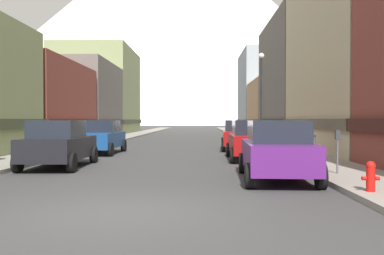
% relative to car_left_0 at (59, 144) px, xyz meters
% --- Properties ---
extents(ground_plane, '(400.00, 400.00, 0.00)m').
position_rel_car_left_0_xyz_m(ground_plane, '(3.80, -7.64, -0.90)').
color(ground_plane, '#3B3B3B').
extents(sidewalk_left, '(2.50, 100.00, 0.15)m').
position_rel_car_left_0_xyz_m(sidewalk_left, '(-2.45, 27.36, -0.82)').
color(sidewalk_left, gray).
rests_on(sidewalk_left, ground).
extents(sidewalk_right, '(2.50, 100.00, 0.15)m').
position_rel_car_left_0_xyz_m(sidewalk_right, '(10.05, 27.36, -0.82)').
color(sidewalk_right, gray).
rests_on(sidewalk_right, ground).
extents(storefront_left_2, '(7.55, 11.91, 6.01)m').
position_rel_car_left_0_xyz_m(storefront_left_2, '(-7.33, 14.75, 1.99)').
color(storefront_left_2, brown).
rests_on(storefront_left_2, ground).
extents(storefront_left_3, '(9.79, 11.77, 7.62)m').
position_rel_car_left_0_xyz_m(storefront_left_3, '(-8.45, 27.19, 2.77)').
color(storefront_left_3, '#66605B').
rests_on(storefront_left_3, ground).
extents(storefront_left_4, '(9.57, 13.89, 11.12)m').
position_rel_car_left_0_xyz_m(storefront_left_4, '(-8.34, 40.13, 4.48)').
color(storefront_left_4, '#8C9966').
rests_on(storefront_left_4, ground).
extents(storefront_right_1, '(7.30, 12.82, 11.65)m').
position_rel_car_left_0_xyz_m(storefront_right_1, '(14.80, 7.66, 4.74)').
color(storefront_right_1, beige).
rests_on(storefront_right_1, ground).
extents(storefront_right_2, '(6.31, 13.67, 10.45)m').
position_rel_car_left_0_xyz_m(storefront_right_2, '(14.30, 21.15, 4.15)').
color(storefront_right_2, '#66605B').
rests_on(storefront_right_2, ground).
extents(storefront_right_3, '(9.20, 11.06, 6.36)m').
position_rel_car_left_0_xyz_m(storefront_right_3, '(15.75, 33.79, 2.16)').
color(storefront_right_3, tan).
rests_on(storefront_right_3, ground).
extents(storefront_right_4, '(9.77, 13.15, 11.68)m').
position_rel_car_left_0_xyz_m(storefront_right_4, '(16.04, 46.29, 4.76)').
color(storefront_right_4, '#99A5B2').
rests_on(storefront_right_4, ground).
extents(car_left_0, '(2.17, 4.45, 1.78)m').
position_rel_car_left_0_xyz_m(car_left_0, '(0.00, 0.00, 0.00)').
color(car_left_0, black).
rests_on(car_left_0, ground).
extents(car_left_1, '(2.13, 4.43, 1.78)m').
position_rel_car_left_0_xyz_m(car_left_1, '(-0.00, 6.61, 0.00)').
color(car_left_1, '#19478C').
rests_on(car_left_1, ground).
extents(car_right_0, '(2.23, 4.48, 1.78)m').
position_rel_car_left_0_xyz_m(car_right_0, '(7.60, -3.23, 0.00)').
color(car_right_0, '#591E72').
rests_on(car_right_0, ground).
extents(car_right_1, '(2.11, 4.42, 1.78)m').
position_rel_car_left_0_xyz_m(car_right_1, '(7.60, 3.18, 0.00)').
color(car_right_1, '#9E1111').
rests_on(car_right_1, ground).
extents(car_right_2, '(2.24, 4.48, 1.78)m').
position_rel_car_left_0_xyz_m(car_right_2, '(7.60, 9.39, 0.00)').
color(car_right_2, '#9E1111').
rests_on(car_right_2, ground).
extents(fire_hydrant_near, '(0.40, 0.22, 0.70)m').
position_rel_car_left_0_xyz_m(fire_hydrant_near, '(9.25, -6.03, -0.37)').
color(fire_hydrant_near, red).
rests_on(fire_hydrant_near, sidewalk_right).
extents(parking_meter_near, '(0.14, 0.10, 1.33)m').
position_rel_car_left_0_xyz_m(parking_meter_near, '(9.55, -2.73, 0.11)').
color(parking_meter_near, '#595960').
rests_on(parking_meter_near, sidewalk_right).
extents(trash_bin_right, '(0.59, 0.59, 0.98)m').
position_rel_car_left_0_xyz_m(trash_bin_right, '(10.15, 3.02, -0.26)').
color(trash_bin_right, '#4C5156').
rests_on(trash_bin_right, sidewalk_right).
extents(potted_plant_1, '(0.59, 0.59, 0.95)m').
position_rel_car_left_0_xyz_m(potted_plant_1, '(-3.20, 11.61, -0.26)').
color(potted_plant_1, gray).
rests_on(potted_plant_1, sidewalk_left).
extents(pedestrian_0, '(0.36, 0.36, 1.59)m').
position_rel_car_left_0_xyz_m(pedestrian_0, '(10.05, 2.98, -0.02)').
color(pedestrian_0, '#333338').
rests_on(pedestrian_0, sidewalk_right).
extents(streetlamp_right, '(0.36, 0.36, 5.86)m').
position_rel_car_left_0_xyz_m(streetlamp_right, '(9.15, 10.93, 3.09)').
color(streetlamp_right, black).
rests_on(streetlamp_right, sidewalk_right).
extents(mountain_backdrop, '(269.34, 269.34, 130.09)m').
position_rel_car_left_0_xyz_m(mountain_backdrop, '(-11.33, 252.36, 64.15)').
color(mountain_backdrop, silver).
rests_on(mountain_backdrop, ground).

